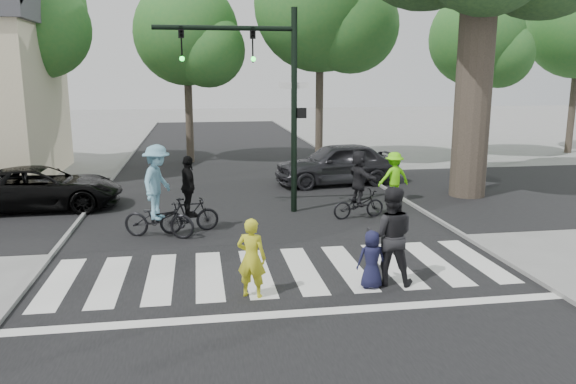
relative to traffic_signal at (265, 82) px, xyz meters
name	(u,v)px	position (x,y,z in m)	size (l,w,h in m)	color
ground	(287,288)	(-0.35, -6.20, -3.90)	(120.00, 120.00, 0.00)	gray
road_stem	(259,223)	(-0.35, -1.20, -3.90)	(10.00, 70.00, 0.01)	black
road_cross	(249,200)	(-0.35, 1.80, -3.89)	(70.00, 10.00, 0.01)	black
curb_left	(72,229)	(-5.40, -1.20, -3.85)	(0.10, 70.00, 0.10)	gray
curb_right	(429,215)	(4.70, -1.20, -3.85)	(0.10, 70.00, 0.10)	gray
crosswalk	(282,276)	(-0.35, -5.54, -3.89)	(10.00, 3.85, 0.01)	silver
traffic_signal	(265,82)	(0.00, 0.00, 0.00)	(4.45, 0.29, 6.00)	black
bg_tree_1	(21,12)	(-9.06, 9.28, 2.75)	(6.09, 5.80, 9.80)	brown
bg_tree_2	(192,37)	(-2.11, 10.42, 1.88)	(5.04, 4.80, 8.40)	brown
bg_tree_3	(328,10)	(3.95, 9.07, 3.04)	(6.30, 6.00, 10.20)	brown
bg_tree_4	(482,43)	(11.88, 9.93, 1.73)	(4.83, 4.60, 8.15)	brown
pedestrian_woman	(252,258)	(-1.08, -6.49, -3.14)	(0.56, 0.37, 1.53)	gold
pedestrian_child	(372,259)	(1.28, -6.41, -3.32)	(0.57, 0.37, 1.16)	#181938
pedestrian_adult	(390,236)	(1.70, -6.25, -2.91)	(0.97, 0.75, 1.99)	black
cyclist_left	(158,198)	(-3.04, -2.19, -2.86)	(2.01, 1.40, 2.41)	black
cyclist_mid	(189,201)	(-2.28, -1.81, -3.06)	(1.63, 1.02, 2.05)	black
cyclist_right	(359,188)	(2.57, -1.08, -3.01)	(1.65, 1.53, 2.00)	black
car_suv	(41,188)	(-6.84, 1.56, -3.23)	(2.23, 4.83, 1.34)	black
car_grey	(337,164)	(3.20, 4.05, -3.10)	(1.90, 4.71, 1.60)	#2B2B2F
bystander_hivis	(394,177)	(4.33, 0.87, -3.08)	(1.06, 0.61, 1.65)	#74FF11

